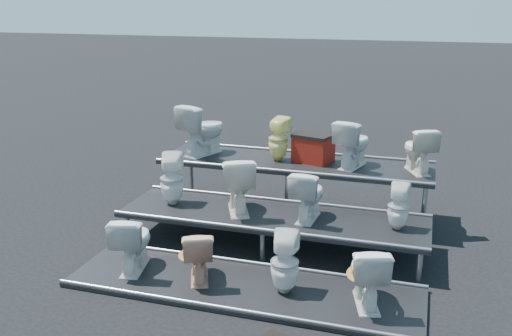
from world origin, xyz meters
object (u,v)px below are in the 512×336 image
(toilet_8, at_px, (203,129))
(toilet_0, at_px, (133,242))
(toilet_10, at_px, (353,143))
(toilet_9, at_px, (278,139))
(red_crate, at_px, (313,149))
(toilet_6, at_px, (308,195))
(toilet_11, at_px, (418,150))
(toilet_4, at_px, (172,179))
(toilet_5, at_px, (238,184))
(toilet_1, at_px, (198,254))
(toilet_3, at_px, (367,274))
(toilet_7, at_px, (398,207))
(toilet_2, at_px, (285,263))

(toilet_8, bearing_deg, toilet_0, 114.49)
(toilet_10, bearing_deg, toilet_0, 64.48)
(toilet_9, xyz_separation_m, red_crate, (0.53, 0.10, -0.15))
(toilet_6, relative_size, toilet_11, 1.02)
(red_crate, bearing_deg, toilet_4, -125.90)
(toilet_0, relative_size, toilet_5, 0.92)
(toilet_1, distance_m, toilet_9, 2.74)
(toilet_4, bearing_deg, toilet_1, 109.18)
(toilet_3, height_order, toilet_7, toilet_7)
(toilet_4, height_order, toilet_11, toilet_11)
(toilet_1, distance_m, toilet_7, 2.60)
(toilet_2, bearing_deg, toilet_6, -95.91)
(toilet_0, distance_m, red_crate, 3.25)
(toilet_1, xyz_separation_m, toilet_3, (1.99, 0.00, 0.04))
(toilet_8, bearing_deg, toilet_4, 114.02)
(toilet_3, xyz_separation_m, toilet_5, (-1.94, 1.30, 0.44))
(toilet_5, height_order, toilet_11, toilet_11)
(toilet_3, relative_size, toilet_4, 0.98)
(toilet_1, distance_m, toilet_8, 2.92)
(toilet_11, bearing_deg, toilet_2, 39.50)
(toilet_5, bearing_deg, toilet_9, -123.77)
(toilet_5, relative_size, toilet_6, 1.16)
(toilet_3, xyz_separation_m, toilet_7, (0.23, 1.30, 0.34))
(toilet_1, distance_m, toilet_10, 3.09)
(toilet_6, relative_size, toilet_7, 1.14)
(toilet_5, distance_m, toilet_7, 2.17)
(toilet_4, xyz_separation_m, toilet_10, (2.38, 1.30, 0.39))
(toilet_7, bearing_deg, toilet_9, -30.23)
(toilet_1, height_order, toilet_10, toilet_10)
(toilet_1, xyz_separation_m, toilet_10, (1.44, 2.60, 0.84))
(toilet_4, relative_size, toilet_10, 1.03)
(toilet_4, xyz_separation_m, toilet_7, (3.16, 0.00, -0.07))
(toilet_4, distance_m, toilet_8, 1.37)
(toilet_0, xyz_separation_m, toilet_2, (1.94, 0.00, -0.00))
(toilet_4, height_order, toilet_10, toilet_10)
(toilet_4, relative_size, toilet_9, 1.09)
(toilet_5, xyz_separation_m, red_crate, (0.76, 1.40, 0.20))
(toilet_10, xyz_separation_m, red_crate, (-0.62, 0.10, -0.17))
(toilet_11, bearing_deg, toilet_6, 20.51)
(toilet_5, relative_size, toilet_8, 0.96)
(toilet_1, xyz_separation_m, toilet_8, (-0.98, 2.60, 0.89))
(toilet_7, relative_size, red_crate, 1.10)
(toilet_1, bearing_deg, red_crate, -129.99)
(toilet_2, height_order, toilet_6, toilet_6)
(toilet_4, height_order, toilet_5, toilet_5)
(toilet_5, xyz_separation_m, toilet_8, (-1.04, 1.30, 0.42))
(toilet_8, bearing_deg, toilet_1, 132.79)
(toilet_2, distance_m, toilet_9, 2.82)
(toilet_10, bearing_deg, toilet_9, 16.16)
(toilet_3, relative_size, toilet_9, 1.06)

